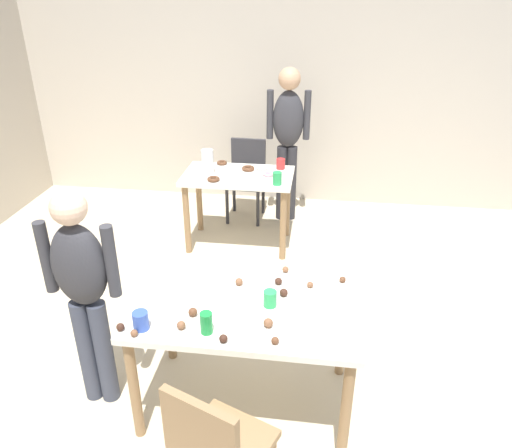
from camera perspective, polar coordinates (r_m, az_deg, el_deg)
name	(u,v)px	position (r m, az deg, el deg)	size (l,w,h in m)	color
ground_plane	(261,386)	(3.43, 0.62, -18.31)	(6.40, 6.40, 0.00)	beige
wall_back	(297,90)	(5.73, 4.84, 15.21)	(6.40, 0.10, 2.60)	#BCB2A3
dining_table_near	(246,318)	(2.90, -1.16, -10.84)	(1.30, 0.79, 0.75)	silver
dining_table_far	(238,186)	(4.76, -2.07, 4.39)	(1.05, 0.62, 0.75)	silver
chair_near_table	(215,448)	(2.48, -4.75, -24.48)	(0.52, 0.52, 0.87)	olive
chair_far_table	(247,174)	(5.42, -1.08, 5.79)	(0.42, 0.42, 0.87)	#2D2D33
person_girl_near	(83,285)	(2.99, -19.46, -6.66)	(0.45, 0.20, 1.44)	#383D4C
person_adult_far	(288,131)	(5.21, 3.74, 10.70)	(0.45, 0.23, 1.65)	#28282D
mixing_bowl	(330,300)	(2.85, 8.61, -8.67)	(0.19, 0.19, 0.08)	white
soda_can	(206,323)	(2.63, -5.79, -11.36)	(0.07, 0.07, 0.12)	#198438
fork_near	(173,280)	(3.09, -9.58, -6.47)	(0.17, 0.02, 0.01)	silver
cup_near_0	(141,321)	(2.71, -13.25, -10.87)	(0.08, 0.08, 0.10)	#3351B2
cup_near_1	(270,299)	(2.81, 1.64, -8.67)	(0.08, 0.08, 0.10)	green
cake_ball_0	(278,281)	(3.01, 2.62, -6.65)	(0.04, 0.04, 0.04)	#3D2319
cake_ball_1	(181,325)	(2.69, -8.69, -11.55)	(0.05, 0.05, 0.05)	brown
cake_ball_2	(284,293)	(2.91, 3.24, -7.96)	(0.05, 0.05, 0.05)	#3D2319
cake_ball_3	(134,333)	(2.69, -13.98, -12.20)	(0.04, 0.04, 0.04)	brown
cake_ball_4	(275,341)	(2.57, 2.23, -13.38)	(0.04, 0.04, 0.04)	brown
cake_ball_5	(310,285)	(3.00, 6.31, -7.02)	(0.04, 0.04, 0.04)	brown
cake_ball_6	(193,312)	(2.77, -7.35, -10.11)	(0.05, 0.05, 0.05)	brown
cake_ball_7	(285,269)	(3.13, 3.45, -5.30)	(0.04, 0.04, 0.04)	brown
cake_ball_8	(223,339)	(2.58, -3.81, -13.14)	(0.04, 0.04, 0.04)	#3D2319
cake_ball_9	(239,282)	(3.00, -1.98, -6.72)	(0.05, 0.05, 0.05)	brown
cake_ball_10	(343,280)	(3.07, 10.02, -6.38)	(0.04, 0.04, 0.04)	brown
cake_ball_11	(268,323)	(2.67, 1.43, -11.41)	(0.05, 0.05, 0.05)	brown
cake_ball_12	(120,327)	(2.75, -15.48, -11.47)	(0.04, 0.04, 0.04)	#3D2319
pitcher_far	(208,162)	(4.71, -5.66, 7.20)	(0.12, 0.12, 0.24)	white
cup_far_0	(281,164)	(4.84, 2.88, 6.99)	(0.09, 0.09, 0.10)	red
cup_far_1	(277,178)	(4.45, 2.47, 5.31)	(0.08, 0.08, 0.12)	green
donut_far_0	(262,168)	(4.83, 0.72, 6.55)	(0.11, 0.11, 0.03)	white
donut_far_1	(268,174)	(4.68, 1.44, 5.84)	(0.10, 0.10, 0.03)	pink
donut_far_2	(222,163)	(4.98, -3.98, 7.11)	(0.10, 0.10, 0.03)	brown
donut_far_3	(213,179)	(4.56, -4.97, 5.23)	(0.12, 0.12, 0.03)	brown
donut_far_4	(248,168)	(4.81, -0.92, 6.48)	(0.12, 0.12, 0.04)	brown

